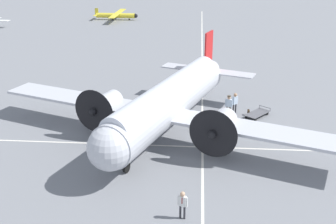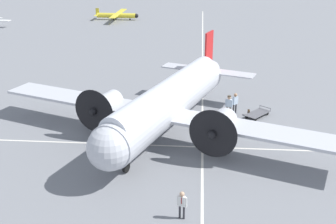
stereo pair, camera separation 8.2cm
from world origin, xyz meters
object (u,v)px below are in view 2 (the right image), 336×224
Objects in this scene: passenger_boarding at (229,103)px; ramp_agent at (235,101)px; suitcase_upright_spare at (227,112)px; light_aircraft_distant at (118,15)px; crew_foreground at (182,202)px; baggage_cart at (257,113)px; suitcase_near_door at (249,113)px; airliner_main at (165,103)px.

ramp_agent is (0.52, -0.55, 0.00)m from passenger_boarding.
suitcase_upright_spare is 47.98m from light_aircraft_distant.
light_aircraft_distant reaches higher than passenger_boarding.
passenger_boarding is (14.15, -3.20, 0.14)m from crew_foreground.
suitcase_upright_spare is 2.53m from baggage_cart.
passenger_boarding is 48.26m from light_aircraft_distant.
light_aircraft_distant is (44.86, 17.77, -0.29)m from passenger_boarding.
ramp_agent is 1.47m from suitcase_near_door.
crew_foreground is at bearing 96.53° from passenger_boarding.
airliner_main reaches higher than crew_foreground.
suitcase_near_door is at bearing -87.52° from suitcase_upright_spare.
suitcase_upright_spare is at bearing -43.80° from passenger_boarding.
crew_foreground is 14.75m from suitcase_upright_spare.
crew_foreground reaches higher than suitcase_near_door.
suitcase_near_door is (4.67, -6.58, -2.41)m from airliner_main.
light_aircraft_distant is at bearing -115.80° from baggage_cart.
light_aircraft_distant is at bearing 23.61° from suitcase_near_door.
airliner_main is at bearing -73.84° from light_aircraft_distant.
baggage_cart is (4.46, -7.28, -2.37)m from airliner_main.
crew_foreground is 15.31m from suitcase_near_door.
suitcase_upright_spare is (-0.27, 0.67, -0.87)m from ramp_agent.
suitcase_upright_spare is at bearing -66.94° from light_aircraft_distant.
airliner_main is 10.26× the size of baggage_cart.
crew_foreground is at bearing 36.40° from ramp_agent.
crew_foreground is 0.15× the size of light_aircraft_distant.
ramp_agent is at bearing -66.08° from light_aircraft_distant.
ramp_agent reaches higher than crew_foreground.
light_aircraft_distant is (44.61, 17.64, 0.58)m from suitcase_upright_spare.
passenger_boarding is at bearing -87.12° from crew_foreground.
suitcase_near_door is at bearing -64.90° from light_aircraft_distant.
airliner_main is at bearing -18.57° from baggage_cart.
airliner_main reaches higher than suitcase_upright_spare.
ramp_agent reaches higher than passenger_boarding.
suitcase_near_door is 0.05× the size of light_aircraft_distant.
crew_foreground is 3.16× the size of suitcase_near_door.
airliner_main is 49.86× the size of suitcase_near_door.
suitcase_upright_spare is at bearing 92.48° from suitcase_near_door.
ramp_agent is at bearing -117.09° from passenger_boarding.
ramp_agent reaches higher than suitcase_near_door.
passenger_boarding is 0.17× the size of light_aircraft_distant.
airliner_main is 15.80× the size of crew_foreground.
suitcase_upright_spare is at bearing -17.45° from ramp_agent.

